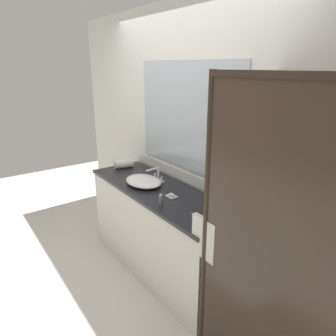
% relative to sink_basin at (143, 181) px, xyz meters
% --- Properties ---
extents(ground_plane, '(8.00, 8.00, 0.00)m').
position_rel_sink_basin_xyz_m(ground_plane, '(0.18, 0.06, -0.94)').
color(ground_plane, silver).
extents(wall_back_with_mirror, '(4.40, 0.06, 2.60)m').
position_rel_sink_basin_xyz_m(wall_back_with_mirror, '(0.18, 0.40, 0.37)').
color(wall_back_with_mirror, silver).
rests_on(wall_back_with_mirror, ground_plane).
extents(vanity_cabinet, '(1.80, 0.58, 0.90)m').
position_rel_sink_basin_xyz_m(vanity_cabinet, '(0.18, 0.07, -0.48)').
color(vanity_cabinet, silver).
rests_on(vanity_cabinet, ground_plane).
extents(shower_enclosure, '(1.20, 0.59, 2.00)m').
position_rel_sink_basin_xyz_m(shower_enclosure, '(1.46, -0.13, 0.09)').
color(shower_enclosure, '#2D2319').
rests_on(shower_enclosure, ground_plane).
extents(sink_basin, '(0.43, 0.31, 0.07)m').
position_rel_sink_basin_xyz_m(sink_basin, '(0.00, 0.00, 0.00)').
color(sink_basin, white).
rests_on(sink_basin, vanity_cabinet).
extents(faucet, '(0.17, 0.16, 0.15)m').
position_rel_sink_basin_xyz_m(faucet, '(-0.00, 0.16, 0.02)').
color(faucet, silver).
rests_on(faucet, vanity_cabinet).
extents(soap_dish, '(0.10, 0.07, 0.04)m').
position_rel_sink_basin_xyz_m(soap_dish, '(0.41, 0.04, -0.02)').
color(soap_dish, silver).
rests_on(soap_dish, vanity_cabinet).
extents(amenity_bottle_body_wash, '(0.03, 0.03, 0.09)m').
position_rel_sink_basin_xyz_m(amenity_bottle_body_wash, '(0.97, -0.03, 0.01)').
color(amenity_bottle_body_wash, '#4C7056').
rests_on(amenity_bottle_body_wash, vanity_cabinet).
extents(amenity_bottle_shampoo, '(0.03, 0.03, 0.10)m').
position_rel_sink_basin_xyz_m(amenity_bottle_shampoo, '(0.50, -0.14, 0.01)').
color(amenity_bottle_shampoo, '#4C7056').
rests_on(amenity_bottle_shampoo, vanity_cabinet).
extents(rolled_towel_near_edge, '(0.14, 0.22, 0.10)m').
position_rel_sink_basin_xyz_m(rolled_towel_near_edge, '(-0.58, 0.09, 0.01)').
color(rolled_towel_near_edge, silver).
rests_on(rolled_towel_near_edge, vanity_cabinet).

